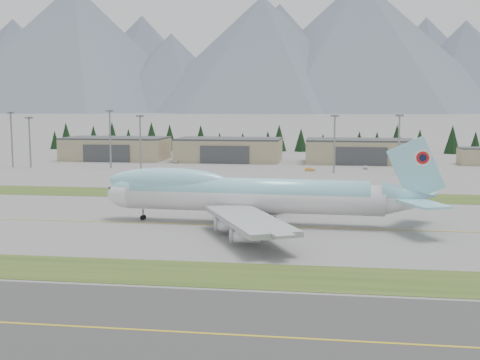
# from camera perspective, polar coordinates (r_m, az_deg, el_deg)

# --- Properties ---
(ground) EXTENTS (7000.00, 7000.00, 0.00)m
(ground) POSITION_cam_1_polar(r_m,az_deg,el_deg) (132.73, -4.83, -4.21)
(ground) COLOR slate
(ground) RESTS_ON ground
(grass_strip_near) EXTENTS (400.00, 14.00, 0.08)m
(grass_strip_near) POSITION_cam_1_polar(r_m,az_deg,el_deg) (97.06, -9.86, -8.53)
(grass_strip_near) COLOR #344A1A
(grass_strip_near) RESTS_ON ground
(grass_strip_far) EXTENTS (400.00, 18.00, 0.08)m
(grass_strip_far) POSITION_cam_1_polar(r_m,az_deg,el_deg) (176.24, -1.58, -1.38)
(grass_strip_far) COLOR #344A1A
(grass_strip_far) RESTS_ON ground
(asphalt_taxiway) EXTENTS (400.00, 32.00, 0.04)m
(asphalt_taxiway) POSITION_cam_1_polar(r_m,az_deg,el_deg) (75.70, -15.57, -13.24)
(asphalt_taxiway) COLOR #393939
(asphalt_taxiway) RESTS_ON ground
(taxiway_line_main) EXTENTS (400.00, 0.40, 0.02)m
(taxiway_line_main) POSITION_cam_1_polar(r_m,az_deg,el_deg) (132.73, -4.83, -4.21)
(taxiway_line_main) COLOR gold
(taxiway_line_main) RESTS_ON ground
(taxiway_line_near) EXTENTS (400.00, 0.40, 0.02)m
(taxiway_line_near) POSITION_cam_1_polar(r_m,az_deg,el_deg) (75.70, -15.57, -13.24)
(taxiway_line_near) COLOR gold
(taxiway_line_near) RESTS_ON ground
(boeing_747_freighter) EXTENTS (74.71, 64.74, 19.76)m
(boeing_747_freighter) POSITION_cam_1_polar(r_m,az_deg,el_deg) (132.09, 0.88, -1.37)
(boeing_747_freighter) COLOR silver
(boeing_747_freighter) RESTS_ON ground
(hangar_left) EXTENTS (48.00, 26.60, 10.80)m
(hangar_left) POSITION_cam_1_polar(r_m,az_deg,el_deg) (294.70, -11.68, 2.95)
(hangar_left) COLOR tan
(hangar_left) RESTS_ON ground
(hangar_center) EXTENTS (48.00, 26.60, 10.80)m
(hangar_center) POSITION_cam_1_polar(r_m,az_deg,el_deg) (281.01, -1.04, 2.90)
(hangar_center) COLOR tan
(hangar_center) RESTS_ON ground
(hangar_right) EXTENTS (48.00, 26.60, 10.80)m
(hangar_right) POSITION_cam_1_polar(r_m,az_deg,el_deg) (277.99, 11.28, 2.72)
(hangar_right) COLOR tan
(hangar_right) RESTS_ON ground
(control_shed) EXTENTS (14.00, 12.00, 7.60)m
(control_shed) POSITION_cam_1_polar(r_m,az_deg,el_deg) (283.53, 21.44, 2.12)
(control_shed) COLOR tan
(control_shed) RESTS_ON ground
(floodlight_masts) EXTENTS (161.47, 8.01, 24.06)m
(floodlight_masts) POSITION_cam_1_polar(r_m,az_deg,el_deg) (244.55, -7.13, 4.66)
(floodlight_masts) COLOR gray
(floodlight_masts) RESTS_ON ground
(service_vehicle_a) EXTENTS (1.84, 3.97, 1.32)m
(service_vehicle_a) POSITION_cam_1_polar(r_m,az_deg,el_deg) (273.18, -6.09, 1.61)
(service_vehicle_a) COLOR silver
(service_vehicle_a) RESTS_ON ground
(service_vehicle_b) EXTENTS (4.30, 2.30, 1.35)m
(service_vehicle_b) POSITION_cam_1_polar(r_m,az_deg,el_deg) (240.50, 6.63, 0.85)
(service_vehicle_b) COLOR gold
(service_vehicle_b) RESTS_ON ground
(service_vehicle_c) EXTENTS (1.85, 4.33, 1.24)m
(service_vehicle_c) POSITION_cam_1_polar(r_m,az_deg,el_deg) (251.57, 11.81, 1.03)
(service_vehicle_c) COLOR silver
(service_vehicle_c) RESTS_ON ground
(conifer_belt) EXTENTS (269.90, 16.46, 16.77)m
(conifer_belt) POSITION_cam_1_polar(r_m,az_deg,el_deg) (341.52, 1.73, 3.94)
(conifer_belt) COLOR black
(conifer_belt) RESTS_ON ground
(mountain_ridge_front) EXTENTS (4274.15, 1203.94, 496.86)m
(mountain_ridge_front) POSITION_cam_1_polar(r_m,az_deg,el_deg) (2351.25, 5.14, 11.87)
(mountain_ridge_front) COLOR #4C5865
(mountain_ridge_front) RESTS_ON ground
(mountain_ridge_rear) EXTENTS (4451.55, 1040.98, 520.49)m
(mountain_ridge_rear) POSITION_cam_1_polar(r_m,az_deg,el_deg) (3037.32, 10.30, 11.25)
(mountain_ridge_rear) COLOR #4C5865
(mountain_ridge_rear) RESTS_ON ground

